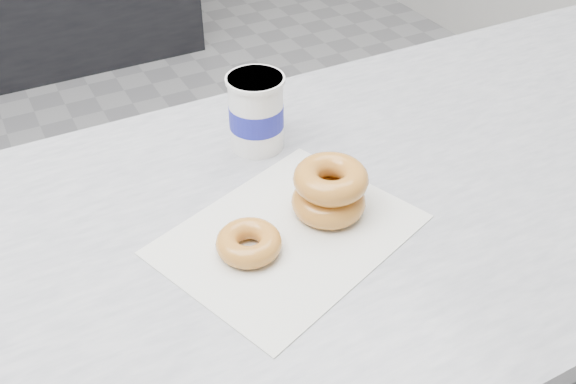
# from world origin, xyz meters

# --- Properties ---
(wax_paper) EXTENTS (0.41, 0.36, 0.00)m
(wax_paper) POSITION_xyz_m (0.44, -0.63, 0.90)
(wax_paper) COLOR silver
(wax_paper) RESTS_ON counter
(donut_single) EXTENTS (0.09, 0.09, 0.03)m
(donut_single) POSITION_xyz_m (0.37, -0.64, 0.92)
(donut_single) COLOR #CF8438
(donut_single) RESTS_ON wax_paper
(donut_stack) EXTENTS (0.15, 0.15, 0.08)m
(donut_stack) POSITION_xyz_m (0.51, -0.61, 0.94)
(donut_stack) COLOR #CF8438
(donut_stack) RESTS_ON wax_paper
(coffee_cup) EXTENTS (0.12, 0.12, 0.13)m
(coffee_cup) POSITION_xyz_m (0.50, -0.41, 0.96)
(coffee_cup) COLOR white
(coffee_cup) RESTS_ON counter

